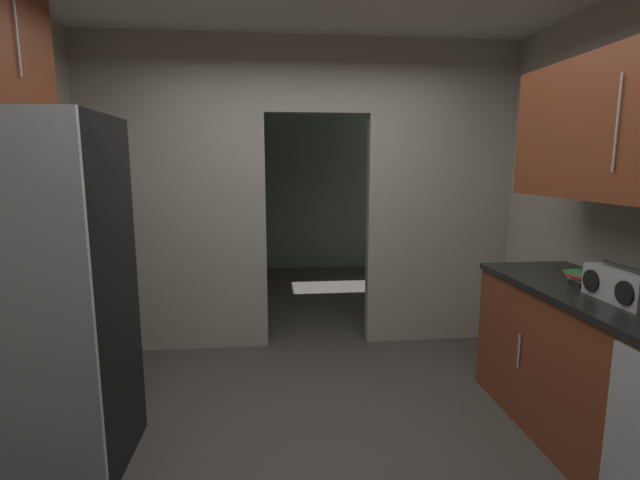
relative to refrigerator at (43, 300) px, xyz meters
name	(u,v)px	position (x,y,z in m)	size (l,w,h in m)	color
ground	(327,455)	(1.49, -0.07, -0.95)	(20.00, 20.00, 0.00)	#47423D
kitchen_partition	(302,189)	(1.46, 1.65, 0.48)	(3.79, 0.12, 2.71)	#ADA899
adjoining_room_shell	(293,186)	(1.49, 3.83, 0.41)	(3.79, 3.23, 2.71)	gray
refrigerator	(43,300)	(0.00, 0.00, 0.00)	(0.76, 0.74, 1.90)	black
lower_cabinet_run	(622,388)	(3.05, -0.33, -0.48)	(0.67, 2.11, 0.93)	brown
boombox	(620,286)	(3.02, -0.28, 0.07)	(0.16, 0.41, 0.20)	#B2B2B7
book_stack	(582,279)	(3.04, 0.05, 0.02)	(0.16, 0.19, 0.08)	black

